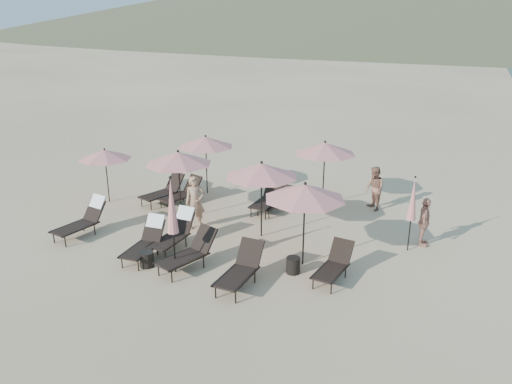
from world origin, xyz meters
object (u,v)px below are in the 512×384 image
at_px(umbrella_open_2, 305,192).
at_px(side_table_0, 147,259).
at_px(beachgoer_a, 195,203).
at_px(umbrella_open_3, 206,142).
at_px(umbrella_open_4, 325,148).
at_px(umbrella_closed_1, 413,199).
at_px(lounger_1, 146,240).
at_px(lounger_2, 175,231).
at_px(lounger_6, 164,191).
at_px(side_table_1, 293,265).
at_px(lounger_8, 268,198).
at_px(beachgoer_c, 424,222).
at_px(lounger_0, 83,219).
at_px(lounger_9, 275,201).
at_px(lounger_3, 189,252).
at_px(lounger_4, 241,269).
at_px(umbrella_open_0, 178,158).
at_px(umbrella_open_1, 262,170).
at_px(umbrella_open_5, 105,155).
at_px(umbrella_closed_0, 172,207).
at_px(lounger_7, 182,193).
at_px(beachgoer_b, 374,189).
at_px(lounger_5, 334,265).

bearing_deg(umbrella_open_2, side_table_0, -155.06).
bearing_deg(beachgoer_a, umbrella_open_3, 71.87).
relative_size(umbrella_open_4, umbrella_closed_1, 1.05).
height_order(umbrella_open_4, umbrella_closed_1, umbrella_open_4).
distance_m(lounger_1, lounger_2, 0.97).
relative_size(lounger_6, side_table_1, 4.20).
bearing_deg(umbrella_open_3, side_table_1, -43.11).
distance_m(lounger_8, umbrella_open_2, 4.66).
xyz_separation_m(umbrella_open_4, beachgoer_c, (3.82, -2.29, -1.42)).
distance_m(lounger_0, lounger_6, 3.66).
bearing_deg(side_table_0, lounger_9, 71.67).
height_order(lounger_3, side_table_0, lounger_3).
xyz_separation_m(lounger_1, lounger_8, (1.89, 4.87, -0.04)).
distance_m(lounger_4, umbrella_open_0, 5.48).
bearing_deg(umbrella_open_1, umbrella_open_2, -36.35).
bearing_deg(beachgoer_c, lounger_2, 109.16).
distance_m(umbrella_open_5, beachgoer_a, 4.55).
relative_size(umbrella_open_5, umbrella_closed_0, 0.76).
bearing_deg(side_table_0, umbrella_open_0, 106.00).
distance_m(umbrella_closed_0, side_table_1, 3.67).
height_order(lounger_4, umbrella_open_2, umbrella_open_2).
height_order(umbrella_open_4, beachgoer_c, umbrella_open_4).
height_order(lounger_3, umbrella_open_3, umbrella_open_3).
xyz_separation_m(umbrella_open_0, side_table_1, (4.93, -2.26, -1.96)).
distance_m(lounger_7, side_table_0, 5.07).
xyz_separation_m(lounger_1, umbrella_closed_1, (7.03, 3.42, 1.12)).
bearing_deg(beachgoer_b, umbrella_open_5, -108.99).
distance_m(lounger_0, lounger_9, 6.59).
bearing_deg(side_table_0, beachgoer_b, 54.35).
xyz_separation_m(side_table_1, beachgoer_c, (3.08, 3.26, 0.54)).
relative_size(side_table_0, beachgoer_c, 0.29).
distance_m(lounger_4, umbrella_closed_1, 5.55).
bearing_deg(umbrella_closed_1, lounger_5, -121.51).
bearing_deg(umbrella_open_1, lounger_1, -133.67).
relative_size(umbrella_closed_1, beachgoer_b, 1.45).
distance_m(umbrella_closed_1, side_table_1, 4.10).
height_order(umbrella_open_4, umbrella_open_5, umbrella_open_4).
bearing_deg(beachgoer_c, umbrella_open_2, 126.43).
bearing_deg(lounger_2, lounger_7, 120.62).
bearing_deg(lounger_7, umbrella_closed_1, 13.63).
bearing_deg(umbrella_closed_0, lounger_8, 83.72).
height_order(lounger_2, umbrella_open_4, umbrella_open_4).
xyz_separation_m(lounger_0, lounger_1, (2.77, -0.53, -0.03)).
distance_m(lounger_2, beachgoer_b, 7.50).
xyz_separation_m(lounger_3, side_table_0, (-1.16, -0.38, -0.27)).
xyz_separation_m(lounger_9, umbrella_open_5, (-6.23, -1.52, 1.45)).
bearing_deg(umbrella_open_2, umbrella_open_0, 161.67).
xyz_separation_m(lounger_0, lounger_9, (4.95, 4.35, -0.14)).
xyz_separation_m(lounger_3, umbrella_open_4, (2.02, 6.43, 1.70)).
bearing_deg(side_table_1, umbrella_closed_1, 44.80).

